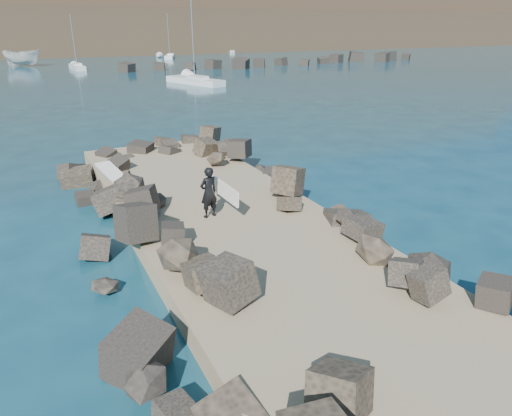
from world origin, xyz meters
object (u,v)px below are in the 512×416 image
object	(u,v)px
boat_imported	(22,58)
surfer_with_board	(211,192)
sailboat_d	(170,57)
surfboard_resting	(116,179)

from	to	relation	value
boat_imported	surfer_with_board	bearing A→B (deg)	-136.30
surfer_with_board	sailboat_d	size ratio (longest dim) A/B	0.24
sailboat_d	surfer_with_board	bearing A→B (deg)	-106.02
sailboat_d	surfboard_resting	bearing A→B (deg)	-108.26
surfer_with_board	sailboat_d	world-z (taller)	sailboat_d
surfboard_resting	sailboat_d	bearing A→B (deg)	57.83
surfboard_resting	surfer_with_board	distance (m)	4.33
surfboard_resting	surfer_with_board	world-z (taller)	surfer_with_board
surfboard_resting	sailboat_d	xyz separation A→B (m)	(24.85, 75.34, -0.69)
surfboard_resting	boat_imported	bearing A→B (deg)	77.17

